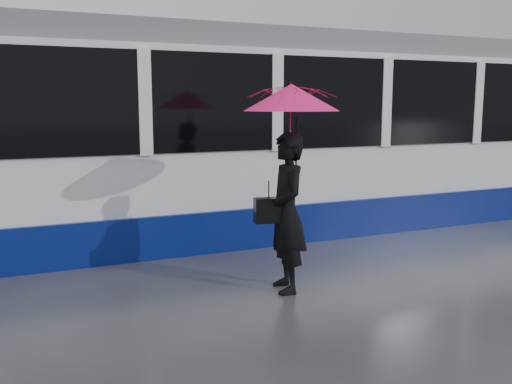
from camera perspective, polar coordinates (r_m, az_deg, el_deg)
name	(u,v)px	position (r m, az deg, el deg)	size (l,w,h in m)	color
ground	(281,272)	(7.56, 2.51, -7.97)	(90.00, 90.00, 0.00)	#2C2C31
rails	(215,232)	(9.78, -4.14, -4.04)	(34.00, 1.51, 0.02)	#3F3D38
tram	(367,133)	(10.99, 11.00, 5.82)	(26.00, 2.56, 3.35)	white
woman	(287,213)	(6.62, 3.07, -2.10)	(0.68, 0.45, 1.86)	black
umbrella	(291,116)	(6.53, 3.54, 7.55)	(1.28, 1.28, 1.26)	#E31348
handbag	(269,210)	(6.53, 1.28, -1.83)	(0.35, 0.20, 0.47)	black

